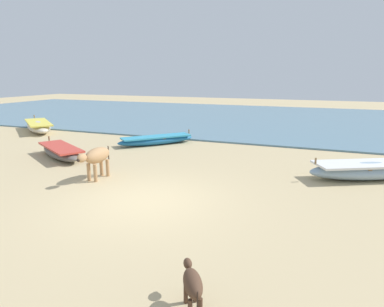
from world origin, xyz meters
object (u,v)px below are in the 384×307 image
(fishing_boat_4, at_px, (61,151))
(cow_adult_tan, at_px, (96,157))
(fishing_boat_0, at_px, (39,126))
(fishing_boat_1, at_px, (370,170))
(fishing_boat_3, at_px, (156,140))
(calf_near_dark, at_px, (192,283))

(fishing_boat_4, relative_size, cow_adult_tan, 2.12)
(fishing_boat_0, bearing_deg, fishing_boat_1, -152.57)
(fishing_boat_4, bearing_deg, cow_adult_tan, -179.85)
(fishing_boat_1, distance_m, cow_adult_tan, 8.72)
(fishing_boat_3, height_order, calf_near_dark, fishing_boat_3)
(fishing_boat_1, bearing_deg, fishing_boat_4, -20.46)
(fishing_boat_1, relative_size, fishing_boat_3, 1.21)
(fishing_boat_0, relative_size, fishing_boat_3, 1.22)
(fishing_boat_3, bearing_deg, fishing_boat_4, -170.03)
(fishing_boat_1, bearing_deg, fishing_boat_3, -42.39)
(calf_near_dark, bearing_deg, fishing_boat_3, -1.77)
(fishing_boat_0, distance_m, fishing_boat_4, 7.50)
(fishing_boat_0, height_order, fishing_boat_3, fishing_boat_0)
(fishing_boat_1, height_order, calf_near_dark, fishing_boat_1)
(fishing_boat_1, xyz_separation_m, fishing_boat_3, (-8.87, 2.32, -0.07))
(cow_adult_tan, relative_size, calf_near_dark, 1.91)
(fishing_boat_1, relative_size, calf_near_dark, 4.94)
(fishing_boat_0, distance_m, cow_adult_tan, 11.09)
(calf_near_dark, bearing_deg, cow_adult_tan, 16.16)
(fishing_boat_0, xyz_separation_m, fishing_boat_1, (17.13, -3.18, -0.02))
(fishing_boat_4, relative_size, calf_near_dark, 4.05)
(fishing_boat_4, bearing_deg, fishing_boat_1, -142.77)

